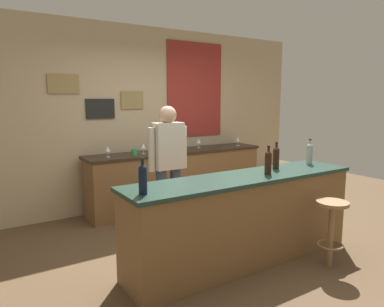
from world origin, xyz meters
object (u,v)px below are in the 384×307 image
at_px(wine_glass_b, 143,146).
at_px(wine_bottle_c, 276,157).
at_px(coffee_mug, 134,152).
at_px(bartender, 168,162).
at_px(wine_bottle_d, 310,153).
at_px(wine_glass_a, 108,149).
at_px(wine_bottle_a, 143,178).
at_px(wine_glass_c, 185,143).
at_px(wine_glass_d, 199,141).
at_px(wine_bottle_b, 268,162).
at_px(bar_stool, 331,222).
at_px(wine_glass_e, 238,139).

bearing_deg(wine_glass_b, wine_bottle_c, -69.36).
distance_m(wine_glass_b, coffee_mug, 0.19).
bearing_deg(bartender, wine_glass_b, 82.23).
height_order(wine_bottle_d, wine_glass_b, wine_bottle_d).
relative_size(wine_glass_a, coffee_mug, 1.24).
xyz_separation_m(wine_bottle_a, wine_bottle_d, (2.28, 0.18, 0.00)).
bearing_deg(wine_glass_c, bartender, -130.15).
bearing_deg(bartender, wine_bottle_c, -47.18).
distance_m(wine_glass_b, wine_glass_d, 1.03).
distance_m(wine_bottle_c, coffee_mug, 2.09).
xyz_separation_m(wine_bottle_b, wine_bottle_c, (0.29, 0.17, 0.00)).
height_order(wine_bottle_b, wine_glass_a, wine_bottle_b).
distance_m(bartender, wine_glass_c, 1.33).
bearing_deg(bar_stool, wine_glass_c, 93.32).
height_order(wine_bottle_a, wine_glass_d, wine_bottle_a).
height_order(wine_glass_b, wine_glass_e, same).
distance_m(wine_bottle_a, wine_glass_b, 2.33).
xyz_separation_m(wine_glass_a, wine_glass_c, (1.27, 0.03, 0.00)).
bearing_deg(wine_glass_a, wine_bottle_c, -56.39).
bearing_deg(bartender, wine_glass_e, 26.76).
bearing_deg(wine_bottle_d, coffee_mug, 128.04).
bearing_deg(wine_bottle_a, wine_bottle_d, 4.52).
bearing_deg(wine_bottle_b, bartender, 117.70).
height_order(bartender, wine_glass_a, bartender).
bearing_deg(wine_glass_c, wine_bottle_a, -128.72).
bearing_deg(wine_bottle_c, wine_glass_b, 110.64).
bearing_deg(wine_glass_b, wine_glass_e, -1.56).
xyz_separation_m(wine_bottle_a, coffee_mug, (0.82, 2.06, -0.11)).
bearing_deg(bar_stool, wine_glass_b, 108.64).
height_order(wine_bottle_b, wine_glass_d, wine_bottle_b).
relative_size(wine_bottle_a, wine_bottle_c, 1.00).
height_order(bartender, wine_bottle_d, bartender).
relative_size(wine_bottle_a, wine_glass_c, 1.97).
relative_size(wine_bottle_c, wine_glass_a, 1.97).
xyz_separation_m(wine_glass_b, wine_glass_c, (0.72, 0.02, 0.00)).
bearing_deg(bartender, wine_bottle_b, -62.30).
xyz_separation_m(wine_bottle_d, wine_glass_b, (-1.30, 1.93, -0.05)).
height_order(bar_stool, wine_glass_c, wine_glass_c).
distance_m(wine_glass_d, coffee_mug, 1.21).
distance_m(wine_glass_e, coffee_mug, 1.92).
height_order(wine_glass_a, wine_glass_b, same).
height_order(wine_bottle_c, wine_bottle_d, same).
relative_size(bar_stool, wine_glass_d, 4.39).
distance_m(wine_bottle_a, coffee_mug, 2.22).
bearing_deg(wine_glass_d, wine_glass_b, -175.58).
bearing_deg(wine_bottle_b, wine_glass_e, 57.44).
height_order(bartender, wine_glass_d, bartender).
bearing_deg(bartender, bar_stool, -57.52).
bearing_deg(wine_glass_c, wine_bottle_b, -97.52).
relative_size(bar_stool, wine_bottle_a, 2.22).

